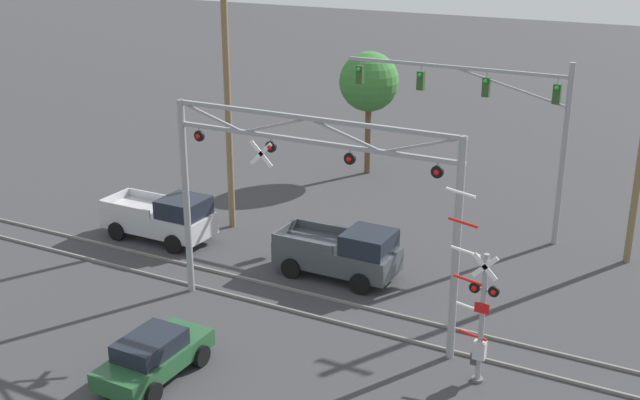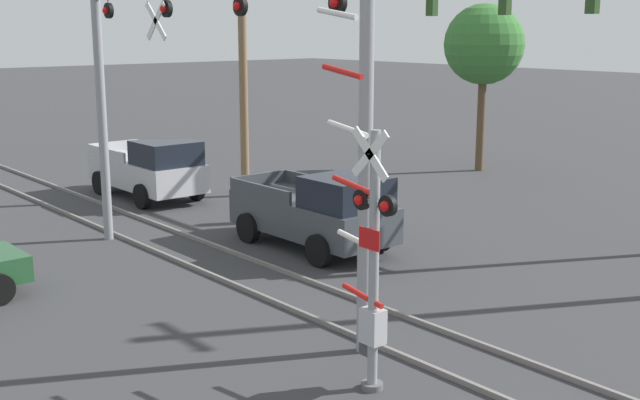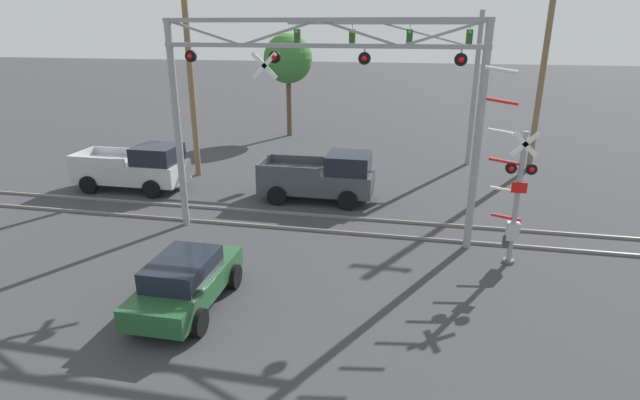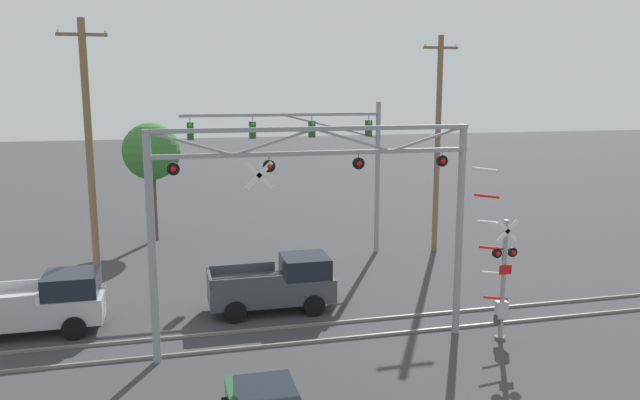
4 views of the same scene
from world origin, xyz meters
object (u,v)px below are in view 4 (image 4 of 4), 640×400
(crossing_signal_mast, at_px, (501,279))
(background_tree_beyond_span, at_px, (152,152))
(traffic_signal_span, at_px, (330,150))
(pickup_truck_following, at_px, (39,304))
(pickup_truck_lead, at_px, (277,284))
(utility_pole_right, at_px, (438,143))
(crossing_gantry, at_px, (314,203))
(utility_pole_left, at_px, (90,162))

(crossing_signal_mast, distance_m, background_tree_beyond_span, 20.64)
(traffic_signal_span, distance_m, pickup_truck_following, 14.99)
(traffic_signal_span, xyz_separation_m, pickup_truck_lead, (-3.92, -7.18, -4.32))
(background_tree_beyond_span, bearing_deg, pickup_truck_following, -106.31)
(crossing_signal_mast, relative_size, pickup_truck_lead, 1.26)
(pickup_truck_following, distance_m, utility_pole_right, 19.61)
(crossing_gantry, distance_m, utility_pole_left, 9.54)
(pickup_truck_following, distance_m, background_tree_beyond_span, 13.69)
(crossing_signal_mast, bearing_deg, utility_pole_right, 76.57)
(pickup_truck_lead, bearing_deg, background_tree_beyond_span, 110.82)
(pickup_truck_lead, relative_size, background_tree_beyond_span, 0.72)
(crossing_signal_mast, distance_m, utility_pole_left, 15.53)
(traffic_signal_span, height_order, pickup_truck_following, traffic_signal_span)
(pickup_truck_following, xyz_separation_m, utility_pole_right, (17.78, 6.88, 4.58))
(traffic_signal_span, bearing_deg, utility_pole_left, -155.90)
(crossing_signal_mast, bearing_deg, traffic_signal_span, 103.29)
(utility_pole_left, bearing_deg, pickup_truck_following, -122.35)
(crossing_gantry, height_order, utility_pole_left, utility_pole_left)
(crossing_gantry, height_order, utility_pole_right, utility_pole_right)
(crossing_gantry, bearing_deg, utility_pole_right, 49.55)
(utility_pole_left, bearing_deg, traffic_signal_span, 24.10)
(crossing_signal_mast, xyz_separation_m, traffic_signal_span, (-2.79, 11.79, 3.21))
(crossing_gantry, distance_m, pickup_truck_following, 10.32)
(crossing_signal_mast, height_order, utility_pole_right, utility_pole_right)
(traffic_signal_span, relative_size, pickup_truck_lead, 2.09)
(pickup_truck_following, relative_size, utility_pole_left, 0.45)
(crossing_gantry, xyz_separation_m, background_tree_beyond_span, (-5.28, 16.04, 0.13))
(crossing_gantry, relative_size, pickup_truck_following, 2.12)
(pickup_truck_following, relative_size, background_tree_beyond_span, 0.74)
(crossing_gantry, height_order, crossing_signal_mast, crossing_gantry)
(traffic_signal_span, height_order, background_tree_beyond_span, traffic_signal_span)
(traffic_signal_span, bearing_deg, pickup_truck_lead, -118.61)
(crossing_signal_mast, height_order, background_tree_beyond_span, background_tree_beyond_span)
(traffic_signal_span, relative_size, background_tree_beyond_span, 1.51)
(pickup_truck_following, bearing_deg, crossing_signal_mast, -16.20)
(crossing_gantry, relative_size, background_tree_beyond_span, 1.58)
(utility_pole_left, height_order, utility_pole_right, utility_pole_right)
(pickup_truck_lead, distance_m, utility_pole_right, 12.39)
(pickup_truck_lead, height_order, pickup_truck_following, same)
(crossing_gantry, xyz_separation_m, utility_pole_right, (8.81, 10.33, 0.81))
(utility_pole_left, bearing_deg, crossing_signal_mast, -27.71)
(traffic_signal_span, distance_m, utility_pole_right, 5.51)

